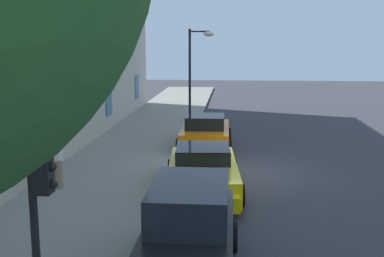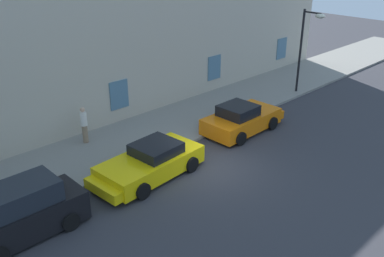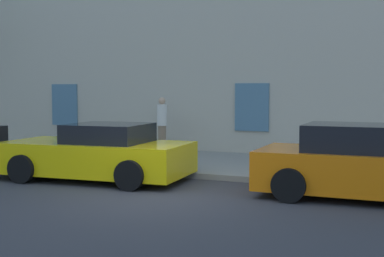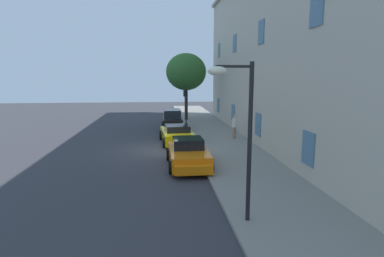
# 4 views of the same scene
# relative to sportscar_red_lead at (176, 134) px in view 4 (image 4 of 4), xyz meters

# --- Properties ---
(ground_plane) EXTENTS (80.00, 80.00, 0.00)m
(ground_plane) POSITION_rel_sportscar_red_lead_xyz_m (2.41, -1.24, -0.60)
(ground_plane) COLOR #333338
(sidewalk) EXTENTS (60.00, 4.34, 0.14)m
(sidewalk) POSITION_rel_sportscar_red_lead_xyz_m (2.41, 3.17, -0.53)
(sidewalk) COLOR gray
(sidewalk) RESTS_ON ground
(building_facade) EXTENTS (35.74, 5.33, 12.98)m
(building_facade) POSITION_rel_sportscar_red_lead_xyz_m (2.41, 7.76, 5.91)
(building_facade) COLOR #BCB29E
(building_facade) RESTS_ON ground
(sportscar_red_lead) EXTENTS (4.95, 2.51, 1.35)m
(sportscar_red_lead) POSITION_rel_sportscar_red_lead_xyz_m (0.00, 0.00, 0.00)
(sportscar_red_lead) COLOR yellow
(sportscar_red_lead) RESTS_ON ground
(sportscar_yellow_flank) EXTENTS (4.54, 2.28, 1.47)m
(sportscar_yellow_flank) POSITION_rel_sportscar_red_lead_xyz_m (6.40, 0.29, 0.03)
(sportscar_yellow_flank) COLOR orange
(sportscar_yellow_flank) RESTS_ON ground
(hatchback_parked) EXTENTS (3.99, 1.86, 1.87)m
(hatchback_parked) POSITION_rel_sportscar_red_lead_xyz_m (-5.21, -0.08, 0.25)
(hatchback_parked) COLOR black
(hatchback_parked) RESTS_ON ground
(tree_near_kerb) EXTENTS (4.26, 4.26, 7.07)m
(tree_near_kerb) POSITION_rel_sportscar_red_lead_xyz_m (-11.29, 1.69, 4.64)
(tree_near_kerb) COLOR #38281E
(tree_near_kerb) RESTS_ON sidewalk
(traffic_light) EXTENTS (0.22, 0.36, 3.42)m
(traffic_light) POSITION_rel_sportscar_red_lead_xyz_m (-8.78, 1.39, 1.89)
(traffic_light) COLOR black
(traffic_light) RESTS_ON sidewalk
(street_lamp) EXTENTS (0.44, 1.42, 5.05)m
(street_lamp) POSITION_rel_sportscar_red_lead_xyz_m (13.17, 1.12, 3.08)
(street_lamp) COLOR black
(street_lamp) RESTS_ON sidewalk
(pedestrian_admiring) EXTENTS (0.44, 0.44, 1.77)m
(pedestrian_admiring) POSITION_rel_sportscar_red_lead_xyz_m (-0.26, 4.36, 0.46)
(pedestrian_admiring) COLOR #8C7259
(pedestrian_admiring) RESTS_ON sidewalk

